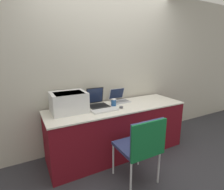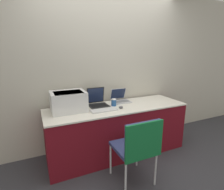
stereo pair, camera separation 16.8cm
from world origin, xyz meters
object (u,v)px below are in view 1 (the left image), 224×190
Objects in this scene: laptop_left at (97,102)px; laptop_right at (119,99)px; coffee_cup at (114,102)px; mouse at (121,107)px; external_keyboard at (105,110)px; chair at (142,144)px; printer at (69,101)px.

laptop_right is (0.42, 0.05, -0.01)m from laptop_left.
laptop_right is 0.27m from coffee_cup.
laptop_left is 4.56× the size of mouse.
laptop_right reaches higher than mouse.
coffee_cup is (0.22, 0.15, 0.04)m from external_keyboard.
laptop_right is 1.06m from chair.
laptop_left reaches higher than laptop_right.
laptop_left is 1.07× the size of laptop_right.
external_keyboard is at bearing -145.79° from coffee_cup.
chair is at bearing -80.91° from laptop_left.
laptop_right is at bearing 64.68° from mouse.
laptop_left is at bearing -172.98° from laptop_right.
coffee_cup is 1.64× the size of mouse.
printer is 1.56× the size of laptop_left.
external_keyboard is at bearing 103.31° from chair.
printer reaches higher than chair.
laptop_right is 0.33× the size of chair.
printer reaches higher than laptop_right.
mouse is at bearing -73.58° from coffee_cup.
laptop_left is (0.46, 0.07, -0.09)m from printer.
laptop_right is at bearing 40.88° from coffee_cup.
external_keyboard is at bearing -142.47° from laptop_right.
external_keyboard is at bearing -91.25° from laptop_left.
printer reaches higher than coffee_cup.
chair is at bearing -94.91° from coffee_cup.
external_keyboard is 5.62× the size of mouse.
printer is at bearing 125.24° from chair.
external_keyboard is (0.45, -0.20, -0.14)m from printer.
external_keyboard is 0.71m from chair.
laptop_left is at bearing 133.35° from mouse.
printer is at bearing -171.81° from laptop_right.
printer is at bearing -170.73° from laptop_left.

